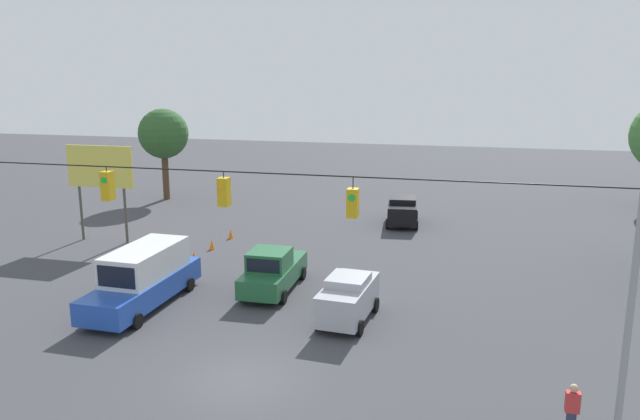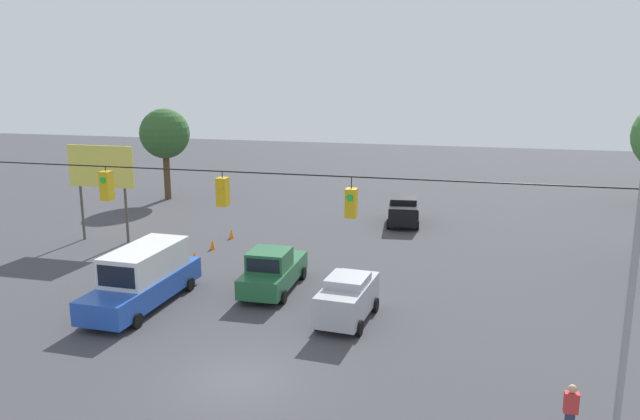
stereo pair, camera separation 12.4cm
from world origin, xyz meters
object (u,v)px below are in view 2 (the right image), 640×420
object	(u,v)px
box_truck_blue_parked_shoulder	(144,277)
traffic_cone_third	(168,272)
traffic_cone_fifth	(212,244)
traffic_cone_farthest	(231,234)
overhead_signal_span	(223,246)
sedan_black_oncoming_deep	(403,210)
pickup_truck_green_withflow_mid	(273,271)
sedan_silver_crossing_near	(348,298)
roadside_billboard	(101,172)
traffic_cone_second	(144,290)
traffic_cone_fourth	(194,257)
traffic_cone_nearest	(111,309)
pedestrian	(570,411)
tree_horizon_right	(165,134)

from	to	relation	value
box_truck_blue_parked_shoulder	traffic_cone_third	distance (m)	3.80
traffic_cone_fifth	traffic_cone_farthest	distance (m)	2.57
overhead_signal_span	sedan_black_oncoming_deep	world-z (taller)	overhead_signal_span
overhead_signal_span	pickup_truck_green_withflow_mid	bearing A→B (deg)	-80.22
overhead_signal_span	traffic_cone_farthest	size ratio (longest dim) A/B	39.01
overhead_signal_span	sedan_silver_crossing_near	xyz separation A→B (m)	(-2.57, -6.76, -3.92)
box_truck_blue_parked_shoulder	roadside_billboard	size ratio (longest dim) A/B	1.21
sedan_black_oncoming_deep	roadside_billboard	bearing A→B (deg)	26.99
traffic_cone_fifth	traffic_cone_second	bearing A→B (deg)	90.56
traffic_cone_second	traffic_cone_farthest	size ratio (longest dim) A/B	1.00
traffic_cone_second	roadside_billboard	size ratio (longest dim) A/B	0.10
sedan_silver_crossing_near	traffic_cone_fourth	distance (m)	11.53
pickup_truck_green_withflow_mid	traffic_cone_third	xyz separation A→B (m)	(5.74, -0.41, -0.67)
sedan_black_oncoming_deep	traffic_cone_third	bearing A→B (deg)	54.50
box_truck_blue_parked_shoulder	traffic_cone_fifth	bearing A→B (deg)	-85.48
sedan_silver_crossing_near	traffic_cone_nearest	bearing A→B (deg)	11.20
overhead_signal_span	traffic_cone_farthest	bearing A→B (deg)	-68.07
roadside_billboard	box_truck_blue_parked_shoulder	bearing A→B (deg)	130.88
box_truck_blue_parked_shoulder	traffic_cone_second	world-z (taller)	box_truck_blue_parked_shoulder
traffic_cone_second	pedestrian	distance (m)	19.19
sedan_silver_crossing_near	sedan_black_oncoming_deep	world-z (taller)	sedan_silver_crossing_near
tree_horizon_right	overhead_signal_span	bearing A→B (deg)	121.07
pickup_truck_green_withflow_mid	box_truck_blue_parked_shoulder	bearing A→B (deg)	32.48
roadside_billboard	overhead_signal_span	bearing A→B (deg)	133.21
pedestrian	sedan_silver_crossing_near	bearing A→B (deg)	-40.67
box_truck_blue_parked_shoulder	traffic_cone_fifth	world-z (taller)	box_truck_blue_parked_shoulder
box_truck_blue_parked_shoulder	traffic_cone_farthest	size ratio (longest dim) A/B	11.83
overhead_signal_span	pickup_truck_green_withflow_mid	size ratio (longest dim) A/B	4.38
traffic_cone_nearest	tree_horizon_right	bearing A→B (deg)	-67.74
box_truck_blue_parked_shoulder	traffic_cone_third	world-z (taller)	box_truck_blue_parked_shoulder
sedan_black_oncoming_deep	traffic_cone_farthest	distance (m)	11.86
overhead_signal_span	pedestrian	world-z (taller)	overhead_signal_span
pickup_truck_green_withflow_mid	pedestrian	size ratio (longest dim) A/B	3.29
sedan_silver_crossing_near	traffic_cone_farthest	bearing A→B (deg)	-48.66
overhead_signal_span	traffic_cone_fourth	xyz separation A→B (m)	(7.26, -12.72, -4.64)
traffic_cone_fourth	traffic_cone_fifth	distance (m)	2.56
traffic_cone_second	traffic_cone_third	bearing A→B (deg)	-87.24
pedestrian	tree_horizon_right	xyz separation A→B (m)	(27.40, -28.11, 4.47)
overhead_signal_span	box_truck_blue_parked_shoulder	world-z (taller)	overhead_signal_span
sedan_silver_crossing_near	box_truck_blue_parked_shoulder	size ratio (longest dim) A/B	0.59
sedan_silver_crossing_near	traffic_cone_fifth	size ratio (longest dim) A/B	6.95
overhead_signal_span	traffic_cone_fifth	world-z (taller)	overhead_signal_span
sedan_black_oncoming_deep	tree_horizon_right	distance (m)	20.56
traffic_cone_fourth	traffic_cone_fifth	world-z (taller)	same
sedan_silver_crossing_near	sedan_black_oncoming_deep	xyz separation A→B (m)	(-0.23, -17.44, -0.04)
sedan_black_oncoming_deep	tree_horizon_right	world-z (taller)	tree_horizon_right
sedan_silver_crossing_near	pedestrian	xyz separation A→B (m)	(-7.91, 6.79, -0.21)
traffic_cone_third	traffic_cone_fourth	size ratio (longest dim) A/B	1.00
traffic_cone_fourth	tree_horizon_right	world-z (taller)	tree_horizon_right
traffic_cone_second	traffic_cone_third	size ratio (longest dim) A/B	1.00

